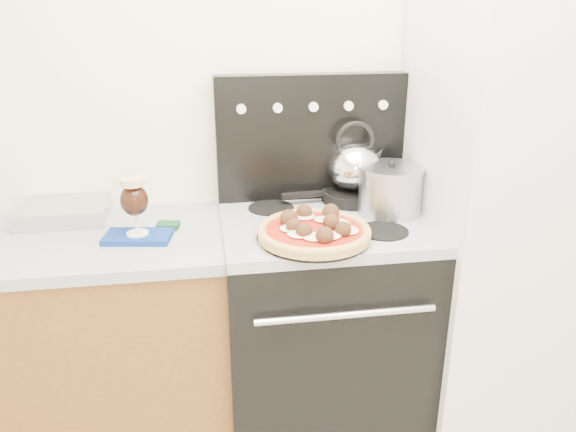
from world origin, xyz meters
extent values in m
cube|color=white|center=(0.00, 1.50, 1.25)|extent=(3.50, 0.01, 2.50)
cube|color=brown|center=(-1.02, 1.20, 0.43)|extent=(1.45, 0.60, 0.86)
cube|color=#A9A9B5|center=(-1.02, 1.20, 0.88)|extent=(1.48, 0.63, 0.04)
cube|color=black|center=(0.08, 1.18, 0.44)|extent=(0.76, 0.65, 0.88)
cube|color=#ADADB2|center=(0.08, 1.18, 0.90)|extent=(0.76, 0.65, 0.04)
cube|color=black|center=(0.08, 1.45, 1.17)|extent=(0.76, 0.08, 0.50)
cube|color=silver|center=(0.78, 1.15, 0.95)|extent=(0.64, 0.68, 1.90)
cube|color=silver|center=(-0.89, 1.37, 0.93)|extent=(0.32, 0.23, 0.06)
cube|color=navy|center=(-0.60, 1.14, 0.91)|extent=(0.25, 0.17, 0.02)
cylinder|color=black|center=(0.00, 0.99, 0.93)|extent=(0.46, 0.46, 0.01)
cylinder|color=black|center=(0.24, 1.36, 0.94)|extent=(0.27, 0.27, 0.04)
cylinder|color=#ACAEB8|center=(0.34, 1.21, 1.01)|extent=(0.26, 0.26, 0.17)
camera|label=1|loc=(-0.36, -0.73, 1.68)|focal=35.00mm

